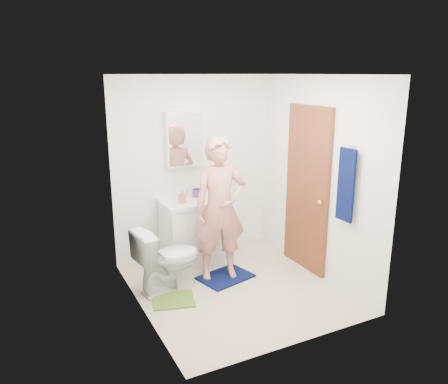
# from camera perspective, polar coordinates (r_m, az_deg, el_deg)

# --- Properties ---
(floor) EXTENTS (2.20, 2.40, 0.02)m
(floor) POSITION_cam_1_polar(r_m,az_deg,el_deg) (5.20, 1.55, -12.53)
(floor) COLOR beige
(floor) RESTS_ON ground
(ceiling) EXTENTS (2.20, 2.40, 0.02)m
(ceiling) POSITION_cam_1_polar(r_m,az_deg,el_deg) (4.60, 1.78, 15.22)
(ceiling) COLOR white
(ceiling) RESTS_ON ground
(wall_back) EXTENTS (2.20, 0.02, 2.40)m
(wall_back) POSITION_cam_1_polar(r_m,az_deg,el_deg) (5.82, -3.98, 3.20)
(wall_back) COLOR white
(wall_back) RESTS_ON ground
(wall_front) EXTENTS (2.20, 0.02, 2.40)m
(wall_front) POSITION_cam_1_polar(r_m,az_deg,el_deg) (3.78, 10.37, -3.73)
(wall_front) COLOR white
(wall_front) RESTS_ON ground
(wall_left) EXTENTS (0.02, 2.40, 2.40)m
(wall_left) POSITION_cam_1_polar(r_m,az_deg,el_deg) (4.36, -11.32, -1.20)
(wall_left) COLOR white
(wall_left) RESTS_ON ground
(wall_right) EXTENTS (0.02, 2.40, 2.40)m
(wall_right) POSITION_cam_1_polar(r_m,az_deg,el_deg) (5.35, 12.19, 1.82)
(wall_right) COLOR white
(wall_right) RESTS_ON ground
(vanity_cabinet) EXTENTS (0.75, 0.55, 0.80)m
(vanity_cabinet) POSITION_cam_1_polar(r_m,az_deg,el_deg) (5.73, -4.08, -5.35)
(vanity_cabinet) COLOR white
(vanity_cabinet) RESTS_ON floor
(countertop) EXTENTS (0.79, 0.59, 0.05)m
(countertop) POSITION_cam_1_polar(r_m,az_deg,el_deg) (5.59, -4.16, -1.27)
(countertop) COLOR white
(countertop) RESTS_ON vanity_cabinet
(sink_basin) EXTENTS (0.40, 0.40, 0.03)m
(sink_basin) POSITION_cam_1_polar(r_m,az_deg,el_deg) (5.59, -4.17, -1.12)
(sink_basin) COLOR white
(sink_basin) RESTS_ON countertop
(faucet) EXTENTS (0.03, 0.03, 0.12)m
(faucet) POSITION_cam_1_polar(r_m,az_deg,el_deg) (5.73, -4.87, 0.00)
(faucet) COLOR silver
(faucet) RESTS_ON countertop
(medicine_cabinet) EXTENTS (0.50, 0.12, 0.70)m
(medicine_cabinet) POSITION_cam_1_polar(r_m,az_deg,el_deg) (5.63, -5.20, 6.90)
(medicine_cabinet) COLOR white
(medicine_cabinet) RESTS_ON wall_back
(mirror_panel) EXTENTS (0.46, 0.01, 0.66)m
(mirror_panel) POSITION_cam_1_polar(r_m,az_deg,el_deg) (5.57, -4.96, 6.82)
(mirror_panel) COLOR white
(mirror_panel) RESTS_ON wall_back
(door) EXTENTS (0.05, 0.80, 2.05)m
(door) POSITION_cam_1_polar(r_m,az_deg,el_deg) (5.48, 10.75, 0.33)
(door) COLOR brown
(door) RESTS_ON ground
(door_knob) EXTENTS (0.07, 0.07, 0.07)m
(door_knob) POSITION_cam_1_polar(r_m,az_deg,el_deg) (5.24, 12.46, -1.32)
(door_knob) COLOR gold
(door_knob) RESTS_ON door
(towel) EXTENTS (0.03, 0.24, 0.80)m
(towel) POSITION_cam_1_polar(r_m,az_deg,el_deg) (4.87, 15.64, 0.88)
(towel) COLOR #060F40
(towel) RESTS_ON wall_right
(towel_hook) EXTENTS (0.06, 0.02, 0.02)m
(towel_hook) POSITION_cam_1_polar(r_m,az_deg,el_deg) (4.82, 16.36, 5.77)
(towel_hook) COLOR silver
(towel_hook) RESTS_ON wall_right
(toilet) EXTENTS (0.80, 0.54, 0.76)m
(toilet) POSITION_cam_1_polar(r_m,az_deg,el_deg) (5.05, -7.33, -8.61)
(toilet) COLOR white
(toilet) RESTS_ON floor
(bath_mat) EXTENTS (0.71, 0.58, 0.02)m
(bath_mat) POSITION_cam_1_polar(r_m,az_deg,el_deg) (5.42, 0.19, -11.03)
(bath_mat) COLOR #060F40
(bath_mat) RESTS_ON floor
(green_rug) EXTENTS (0.53, 0.48, 0.02)m
(green_rug) POSITION_cam_1_polar(r_m,az_deg,el_deg) (4.96, -6.63, -13.83)
(green_rug) COLOR olive
(green_rug) RESTS_ON floor
(soap_dispenser) EXTENTS (0.08, 0.09, 0.17)m
(soap_dispenser) POSITION_cam_1_polar(r_m,az_deg,el_deg) (5.44, -5.51, -0.59)
(soap_dispenser) COLOR #C8745D
(soap_dispenser) RESTS_ON countertop
(toothbrush_cup) EXTENTS (0.16, 0.16, 0.11)m
(toothbrush_cup) POSITION_cam_1_polar(r_m,az_deg,el_deg) (5.70, -3.56, -0.12)
(toothbrush_cup) COLOR #513B82
(toothbrush_cup) RESTS_ON countertop
(man) EXTENTS (0.70, 0.54, 1.71)m
(man) POSITION_cam_1_polar(r_m,az_deg,el_deg) (5.12, -0.53, -2.21)
(man) COLOR tan
(man) RESTS_ON bath_mat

